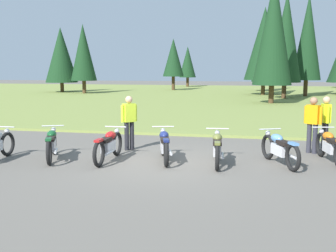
% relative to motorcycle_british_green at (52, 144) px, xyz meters
% --- Properties ---
extents(ground_plane, '(140.00, 140.00, 0.00)m').
position_rel_motorcycle_british_green_xyz_m(ground_plane, '(3.09, 0.32, -0.44)').
color(ground_plane, '#605B54').
extents(grass_moorland, '(80.00, 44.00, 0.10)m').
position_rel_motorcycle_british_green_xyz_m(grass_moorland, '(3.09, 26.59, -0.39)').
color(grass_moorland, olive).
rests_on(grass_moorland, ground).
extents(forest_treeline, '(35.70, 27.98, 8.81)m').
position_rel_motorcycle_british_green_xyz_m(forest_treeline, '(4.60, 29.67, 3.86)').
color(forest_treeline, '#47331E').
rests_on(forest_treeline, ground).
extents(motorcycle_british_green, '(0.97, 1.98, 0.88)m').
position_rel_motorcycle_british_green_xyz_m(motorcycle_british_green, '(0.00, 0.00, 0.00)').
color(motorcycle_british_green, black).
rests_on(motorcycle_british_green, ground).
extents(motorcycle_red, '(0.62, 2.10, 0.88)m').
position_rel_motorcycle_british_green_xyz_m(motorcycle_red, '(1.61, 0.15, 0.00)').
color(motorcycle_red, black).
rests_on(motorcycle_red, ground).
extents(motorcycle_navy, '(0.81, 2.05, 0.88)m').
position_rel_motorcycle_british_green_xyz_m(motorcycle_navy, '(3.09, 0.49, 0.00)').
color(motorcycle_navy, black).
rests_on(motorcycle_navy, ground).
extents(motorcycle_olive, '(0.62, 2.10, 0.88)m').
position_rel_motorcycle_british_green_xyz_m(motorcycle_olive, '(4.53, 0.40, 0.00)').
color(motorcycle_olive, black).
rests_on(motorcycle_olive, ground).
extents(motorcycle_sky_blue, '(1.00, 1.96, 0.88)m').
position_rel_motorcycle_british_green_xyz_m(motorcycle_sky_blue, '(6.12, 0.66, 0.00)').
color(motorcycle_sky_blue, black).
rests_on(motorcycle_sky_blue, ground).
extents(motorcycle_orange, '(0.69, 2.08, 0.88)m').
position_rel_motorcycle_british_green_xyz_m(motorcycle_orange, '(7.46, 1.29, 0.00)').
color(motorcycle_orange, black).
rests_on(motorcycle_orange, ground).
extents(rider_with_back_turned, '(0.41, 0.43, 1.67)m').
position_rel_motorcycle_british_green_xyz_m(rider_with_back_turned, '(1.70, 1.72, 0.51)').
color(rider_with_back_turned, black).
rests_on(rider_with_back_turned, ground).
extents(rider_near_row_end, '(0.48, 0.38, 1.67)m').
position_rel_motorcycle_british_green_xyz_m(rider_near_row_end, '(7.14, 2.40, 0.51)').
color(rider_near_row_end, '#2D2D38').
rests_on(rider_near_row_end, ground).
extents(rider_in_hivis_vest, '(0.26, 0.55, 1.67)m').
position_rel_motorcycle_british_green_xyz_m(rider_in_hivis_vest, '(7.56, 2.84, 0.51)').
color(rider_in_hivis_vest, black).
rests_on(rider_in_hivis_vest, ground).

